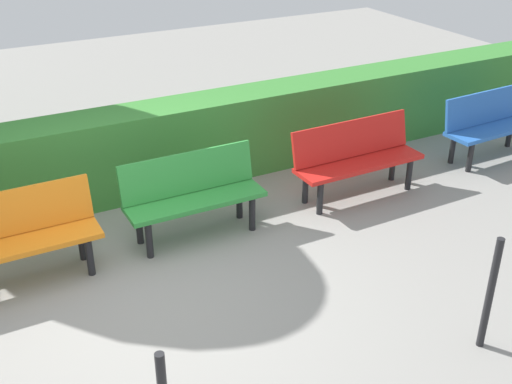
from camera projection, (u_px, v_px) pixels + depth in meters
name	position (u px, v px, depth m)	size (l,w,h in m)	color
ground_plane	(146.00, 295.00, 5.73)	(19.25, 19.25, 0.00)	gray
bench_blue	(490.00, 122.00, 8.25)	(1.40, 0.51, 0.86)	blue
bench_red	(356.00, 156.00, 7.30)	(1.56, 0.49, 0.86)	red
bench_green	(193.00, 192.00, 6.49)	(1.43, 0.46, 0.86)	#2D8C38
bench_orange	(6.00, 237.00, 5.71)	(1.63, 0.47, 0.86)	orange
hedge_row	(160.00, 147.00, 7.47)	(15.25, 0.61, 1.00)	#387F33
railing_post_mid	(490.00, 294.00, 4.92)	(0.06, 0.06, 1.00)	black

